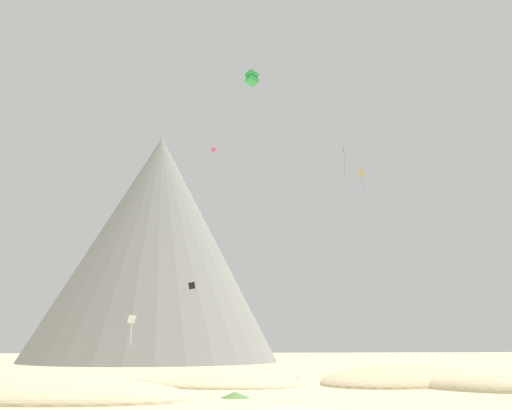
{
  "coord_description": "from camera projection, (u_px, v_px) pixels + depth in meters",
  "views": [
    {
      "loc": [
        -7.19,
        -35.05,
        4.1
      ],
      "look_at": [
        2.08,
        34.74,
        22.61
      ],
      "focal_mm": 36.91,
      "sensor_mm": 36.0,
      "label": 1
    }
  ],
  "objects": [
    {
      "name": "bush_near_left",
      "position": [
        439.0,
        381.0,
        52.22
      ],
      "size": [
        2.75,
        2.75,
        0.8
      ],
      "primitive_type": "cone",
      "rotation": [
        0.0,
        0.0,
        5.99
      ],
      "color": "#668C4C",
      "rests_on": "ground_plane"
    },
    {
      "name": "dune_foreground_left",
      "position": [
        494.0,
        388.0,
        49.06
      ],
      "size": [
        17.96,
        17.89,
        3.56
      ],
      "primitive_type": "ellipsoid",
      "rotation": [
        0.0,
        0.0,
        2.37
      ],
      "color": "#CCBA8E",
      "rests_on": "ground_plane"
    },
    {
      "name": "dune_back_low",
      "position": [
        404.0,
        382.0,
        57.13
      ],
      "size": [
        27.57,
        26.22,
        3.88
      ],
      "primitive_type": "ellipsoid",
      "rotation": [
        0.0,
        0.0,
        0.68
      ],
      "color": "#C6B284",
      "rests_on": "ground_plane"
    },
    {
      "name": "rock_massif",
      "position": [
        158.0,
        250.0,
        125.82
      ],
      "size": [
        72.2,
        72.2,
        54.53
      ],
      "color": "gray",
      "rests_on": "ground_plane"
    },
    {
      "name": "kite_green_high",
      "position": [
        252.0,
        78.0,
        67.18
      ],
      "size": [
        1.84,
        1.78,
        1.73
      ],
      "rotation": [
        0.0,
        0.0,
        2.02
      ],
      "color": "green"
    },
    {
      "name": "kite_black_low",
      "position": [
        192.0,
        286.0,
        61.71
      ],
      "size": [
        0.87,
        0.22,
        0.93
      ],
      "rotation": [
        0.0,
        0.0,
        5.39
      ],
      "color": "black"
    },
    {
      "name": "kite_rainbow_high",
      "position": [
        214.0,
        150.0,
        100.28
      ],
      "size": [
        1.15,
        1.17,
        1.04
      ],
      "rotation": [
        0.0,
        0.0,
        2.61
      ],
      "color": "#E5668C"
    },
    {
      "name": "dune_foreground_right",
      "position": [
        31.0,
        397.0,
        41.33
      ],
      "size": [
        29.63,
        21.25,
        3.15
      ],
      "primitive_type": "ellipsoid",
      "rotation": [
        0.0,
        0.0,
        2.81
      ],
      "color": "#CCBA8E",
      "rests_on": "ground_plane"
    },
    {
      "name": "bush_far_left",
      "position": [
        235.0,
        395.0,
        40.67
      ],
      "size": [
        2.87,
        2.87,
        0.45
      ],
      "primitive_type": "cone",
      "rotation": [
        0.0,
        0.0,
        3.41
      ],
      "color": "#568442",
      "rests_on": "ground_plane"
    },
    {
      "name": "dune_midground",
      "position": [
        218.0,
        384.0,
        54.77
      ],
      "size": [
        23.81,
        22.77,
        2.48
      ],
      "primitive_type": "ellipsoid",
      "rotation": [
        0.0,
        0.0,
        2.54
      ],
      "color": "#CCBA8E",
      "rests_on": "ground_plane"
    },
    {
      "name": "bush_ridge_crest",
      "position": [
        25.0,
        392.0,
        40.64
      ],
      "size": [
        3.83,
        3.83,
        0.91
      ],
      "primitive_type": "cone",
      "rotation": [
        0.0,
        0.0,
        4.16
      ],
      "color": "#568442",
      "rests_on": "ground_plane"
    },
    {
      "name": "kite_white_low",
      "position": [
        132.0,
        323.0,
        56.89
      ],
      "size": [
        0.92,
        0.84,
        3.2
      ],
      "rotation": [
        0.0,
        0.0,
        3.12
      ],
      "color": "white"
    },
    {
      "name": "kite_gold_high",
      "position": [
        362.0,
        175.0,
        76.64
      ],
      "size": [
        0.51,
        0.9,
        2.96
      ],
      "rotation": [
        0.0,
        0.0,
        4.05
      ],
      "color": "gold"
    },
    {
      "name": "ground_plane",
      "position": [
        295.0,
        410.0,
        33.47
      ],
      "size": [
        400.0,
        400.0,
        0.0
      ],
      "primitive_type": "plane",
      "color": "#CCBA8E"
    },
    {
      "name": "kite_magenta_high",
      "position": [
        344.0,
        151.0,
        104.13
      ],
      "size": [
        0.95,
        2.28,
        6.01
      ],
      "rotation": [
        0.0,
        0.0,
        4.39
      ],
      "color": "#D1339E"
    },
    {
      "name": "bush_low_patch",
      "position": [
        106.0,
        384.0,
        50.47
      ],
      "size": [
        1.86,
        1.86,
        0.52
      ],
      "primitive_type": "cone",
      "rotation": [
        0.0,
        0.0,
        2.99
      ],
      "color": "#386633",
      "rests_on": "ground_plane"
    }
  ]
}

